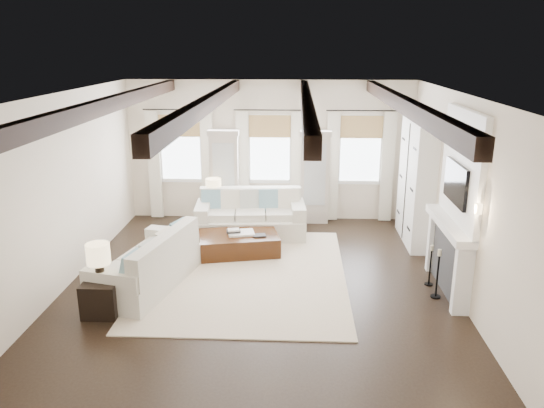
{
  "coord_description": "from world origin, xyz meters",
  "views": [
    {
      "loc": [
        0.61,
        -8.2,
        3.93
      ],
      "look_at": [
        0.17,
        1.04,
        1.15
      ],
      "focal_mm": 35.0,
      "sensor_mm": 36.0,
      "label": 1
    }
  ],
  "objects_px": {
    "side_table_front": "(103,298)",
    "side_table_back": "(214,216)",
    "sofa_left": "(150,266)",
    "sofa_back": "(251,217)",
    "ottoman": "(239,244)"
  },
  "relations": [
    {
      "from": "side_table_back",
      "to": "sofa_back",
      "type": "bearing_deg",
      "value": -25.14
    },
    {
      "from": "sofa_left",
      "to": "side_table_front",
      "type": "relative_size",
      "value": 4.48
    },
    {
      "from": "side_table_back",
      "to": "side_table_front",
      "type": "bearing_deg",
      "value": -105.45
    },
    {
      "from": "sofa_left",
      "to": "side_table_front",
      "type": "height_order",
      "value": "sofa_left"
    },
    {
      "from": "side_table_front",
      "to": "side_table_back",
      "type": "height_order",
      "value": "side_table_back"
    },
    {
      "from": "sofa_back",
      "to": "side_table_back",
      "type": "distance_m",
      "value": 0.94
    },
    {
      "from": "sofa_left",
      "to": "ottoman",
      "type": "distance_m",
      "value": 2.07
    },
    {
      "from": "sofa_left",
      "to": "side_table_back",
      "type": "height_order",
      "value": "sofa_left"
    },
    {
      "from": "side_table_back",
      "to": "ottoman",
      "type": "bearing_deg",
      "value": -64.26
    },
    {
      "from": "sofa_back",
      "to": "sofa_left",
      "type": "bearing_deg",
      "value": -119.24
    },
    {
      "from": "sofa_left",
      "to": "side_table_front",
      "type": "distance_m",
      "value": 1.07
    },
    {
      "from": "ottoman",
      "to": "side_table_front",
      "type": "bearing_deg",
      "value": -137.47
    },
    {
      "from": "ottoman",
      "to": "sofa_back",
      "type": "bearing_deg",
      "value": 70.02
    },
    {
      "from": "sofa_back",
      "to": "sofa_left",
      "type": "height_order",
      "value": "sofa_back"
    },
    {
      "from": "sofa_back",
      "to": "ottoman",
      "type": "relative_size",
      "value": 1.56
    }
  ]
}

